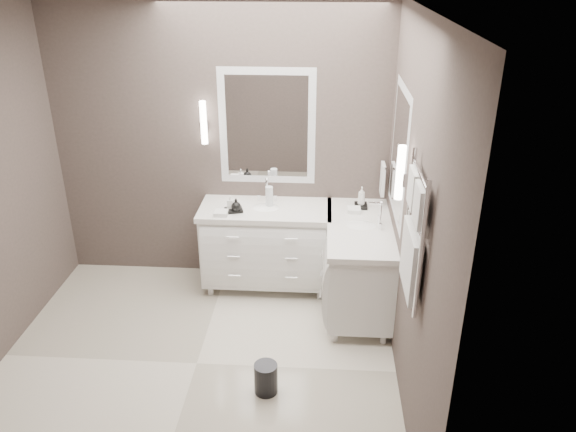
# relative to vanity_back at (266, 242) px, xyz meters

# --- Properties ---
(floor) EXTENTS (3.20, 3.00, 0.01)m
(floor) POSITION_rel_vanity_back_xyz_m (-0.45, -1.23, -0.49)
(floor) COLOR beige
(floor) RESTS_ON ground
(ceiling) EXTENTS (3.20, 3.00, 0.01)m
(ceiling) POSITION_rel_vanity_back_xyz_m (-0.45, -1.23, 2.22)
(ceiling) COLOR white
(ceiling) RESTS_ON wall_back
(wall_back) EXTENTS (3.20, 0.01, 2.70)m
(wall_back) POSITION_rel_vanity_back_xyz_m (-0.45, 0.28, 0.86)
(wall_back) COLOR #493E3A
(wall_back) RESTS_ON floor
(wall_front) EXTENTS (3.20, 0.01, 2.70)m
(wall_front) POSITION_rel_vanity_back_xyz_m (-0.45, -2.73, 0.86)
(wall_front) COLOR #493E3A
(wall_front) RESTS_ON floor
(wall_right) EXTENTS (0.01, 3.00, 2.70)m
(wall_right) POSITION_rel_vanity_back_xyz_m (1.15, -1.23, 0.86)
(wall_right) COLOR #493E3A
(wall_right) RESTS_ON floor
(vanity_back) EXTENTS (1.24, 0.59, 0.97)m
(vanity_back) POSITION_rel_vanity_back_xyz_m (0.00, 0.00, 0.00)
(vanity_back) COLOR white
(vanity_back) RESTS_ON floor
(vanity_right) EXTENTS (0.59, 1.24, 0.97)m
(vanity_right) POSITION_rel_vanity_back_xyz_m (0.88, -0.33, 0.00)
(vanity_right) COLOR white
(vanity_right) RESTS_ON floor
(mirror_back) EXTENTS (0.90, 0.02, 1.10)m
(mirror_back) POSITION_rel_vanity_back_xyz_m (-0.00, 0.26, 1.06)
(mirror_back) COLOR white
(mirror_back) RESTS_ON wall_back
(mirror_right) EXTENTS (0.02, 0.90, 1.10)m
(mirror_right) POSITION_rel_vanity_back_xyz_m (1.14, -0.43, 1.06)
(mirror_right) COLOR white
(mirror_right) RESTS_ON wall_right
(sconce_back) EXTENTS (0.06, 0.06, 0.40)m
(sconce_back) POSITION_rel_vanity_back_xyz_m (-0.58, 0.20, 1.11)
(sconce_back) COLOR white
(sconce_back) RESTS_ON wall_back
(sconce_right) EXTENTS (0.06, 0.06, 0.40)m
(sconce_right) POSITION_rel_vanity_back_xyz_m (1.08, -1.01, 1.11)
(sconce_right) COLOR white
(sconce_right) RESTS_ON wall_right
(towel_bar_corner) EXTENTS (0.03, 0.22, 0.30)m
(towel_bar_corner) POSITION_rel_vanity_back_xyz_m (1.09, 0.13, 0.63)
(towel_bar_corner) COLOR white
(towel_bar_corner) RESTS_ON wall_right
(towel_ladder) EXTENTS (0.06, 0.58, 0.90)m
(towel_ladder) POSITION_rel_vanity_back_xyz_m (1.10, -1.63, 0.91)
(towel_ladder) COLOR white
(towel_ladder) RESTS_ON wall_right
(waste_bin) EXTENTS (0.22, 0.22, 0.25)m
(waste_bin) POSITION_rel_vanity_back_xyz_m (0.14, -1.51, -0.36)
(waste_bin) COLOR black
(waste_bin) RESTS_ON floor
(amenity_tray_back) EXTENTS (0.19, 0.16, 0.02)m
(amenity_tray_back) POSITION_rel_vanity_back_xyz_m (-0.28, -0.11, 0.38)
(amenity_tray_back) COLOR black
(amenity_tray_back) RESTS_ON vanity_back
(amenity_tray_right) EXTENTS (0.12, 0.16, 0.02)m
(amenity_tray_right) POSITION_rel_vanity_back_xyz_m (0.89, 0.07, 0.38)
(amenity_tray_right) COLOR black
(amenity_tray_right) RESTS_ON vanity_right
(water_bottle) EXTENTS (0.08, 0.08, 0.20)m
(water_bottle) POSITION_rel_vanity_back_xyz_m (0.04, 0.02, 0.47)
(water_bottle) COLOR silver
(water_bottle) RESTS_ON vanity_back
(soap_bottle_a) EXTENTS (0.06, 0.06, 0.12)m
(soap_bottle_a) POSITION_rel_vanity_back_xyz_m (-0.31, -0.09, 0.45)
(soap_bottle_a) COLOR white
(soap_bottle_a) RESTS_ON amenity_tray_back
(soap_bottle_b) EXTENTS (0.10, 0.10, 0.11)m
(soap_bottle_b) POSITION_rel_vanity_back_xyz_m (-0.25, -0.14, 0.45)
(soap_bottle_b) COLOR black
(soap_bottle_b) RESTS_ON amenity_tray_back
(soap_bottle_c) EXTENTS (0.07, 0.07, 0.18)m
(soap_bottle_c) POSITION_rel_vanity_back_xyz_m (0.89, 0.07, 0.48)
(soap_bottle_c) COLOR white
(soap_bottle_c) RESTS_ON amenity_tray_right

